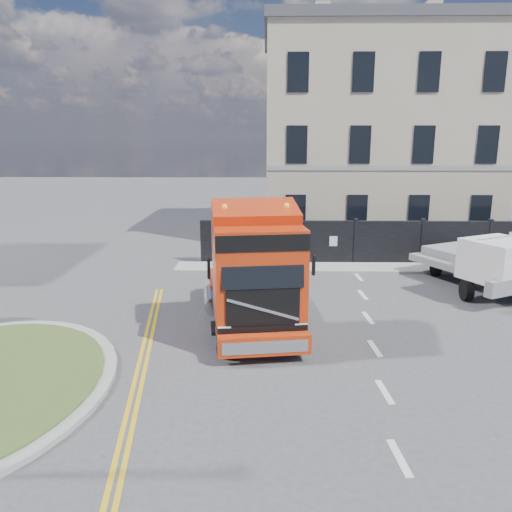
{
  "coord_description": "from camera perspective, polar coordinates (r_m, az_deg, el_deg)",
  "views": [
    {
      "loc": [
        -0.06,
        -13.15,
        5.62
      ],
      "look_at": [
        -0.37,
        2.94,
        1.8
      ],
      "focal_mm": 35.0,
      "sensor_mm": 36.0,
      "label": 1
    }
  ],
  "objects": [
    {
      "name": "truck",
      "position": [
        14.4,
        -0.18,
        -2.45
      ],
      "size": [
        3.21,
        6.6,
        3.79
      ],
      "rotation": [
        0.0,
        0.0,
        0.14
      ],
      "color": "black",
      "rests_on": "ground"
    },
    {
      "name": "hoarding_fence",
      "position": [
        23.57,
        17.37,
        1.43
      ],
      "size": [
        18.8,
        0.25,
        2.0
      ],
      "color": "black",
      "rests_on": "ground"
    },
    {
      "name": "pavement_far",
      "position": [
        22.78,
        16.49,
        -1.34
      ],
      "size": [
        20.0,
        1.6,
        0.12
      ],
      "primitive_type": "cube",
      "color": "gray",
      "rests_on": "ground"
    },
    {
      "name": "flatbed_pickup",
      "position": [
        19.92,
        25.24,
        -0.84
      ],
      "size": [
        4.24,
        5.79,
        2.18
      ],
      "rotation": [
        0.0,
        0.0,
        0.47
      ],
      "color": "slate",
      "rests_on": "ground"
    },
    {
      "name": "ground",
      "position": [
        14.3,
        1.26,
        -9.8
      ],
      "size": [
        120.0,
        120.0,
        0.0
      ],
      "primitive_type": "plane",
      "color": "#424244",
      "rests_on": "ground"
    },
    {
      "name": "georgian_building",
      "position": [
        30.26,
        13.0,
        13.31
      ],
      "size": [
        12.3,
        10.3,
        12.8
      ],
      "color": "#C4B49C",
      "rests_on": "ground"
    }
  ]
}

